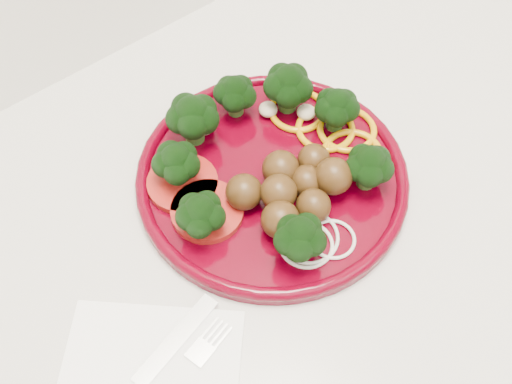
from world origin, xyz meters
TOP-DOWN VIEW (x-y plane):
  - plate at (0.15, 1.73)m, footprint 0.29×0.29m

SIDE VIEW (x-z plane):
  - plate at x=0.15m, z-range 0.89..0.96m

